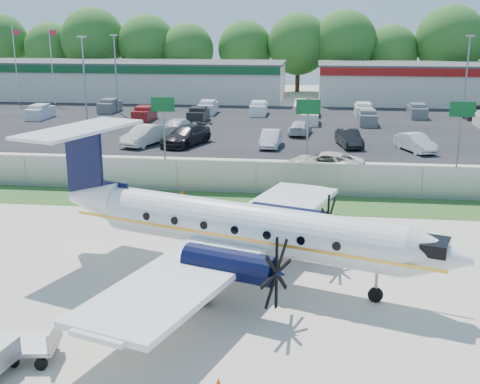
# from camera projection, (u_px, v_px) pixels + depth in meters

# --- Properties ---
(ground) EXTENTS (170.00, 170.00, 0.00)m
(ground) POSITION_uv_depth(u_px,v_px,m) (222.00, 287.00, 24.00)
(ground) COLOR beige
(ground) RESTS_ON ground
(grass_verge) EXTENTS (170.00, 4.00, 0.02)m
(grass_verge) POSITION_uv_depth(u_px,v_px,m) (252.00, 202.00, 35.47)
(grass_verge) COLOR #2D561E
(grass_verge) RESTS_ON ground
(access_road) EXTENTS (170.00, 8.00, 0.02)m
(access_road) POSITION_uv_depth(u_px,v_px,m) (263.00, 174.00, 42.16)
(access_road) COLOR black
(access_road) RESTS_ON ground
(parking_lot) EXTENTS (170.00, 32.00, 0.02)m
(parking_lot) POSITION_uv_depth(u_px,v_px,m) (280.00, 126.00, 62.24)
(parking_lot) COLOR black
(parking_lot) RESTS_ON ground
(perimeter_fence) EXTENTS (120.00, 0.06, 1.99)m
(perimeter_fence) POSITION_uv_depth(u_px,v_px,m) (256.00, 178.00, 37.12)
(perimeter_fence) COLOR gray
(perimeter_fence) RESTS_ON ground
(building_west) EXTENTS (46.40, 12.40, 5.24)m
(building_west) POSITION_uv_depth(u_px,v_px,m) (121.00, 80.00, 85.40)
(building_west) COLOR beige
(building_west) RESTS_ON ground
(sign_left) EXTENTS (1.80, 0.26, 5.00)m
(sign_left) POSITION_uv_depth(u_px,v_px,m) (163.00, 113.00, 45.88)
(sign_left) COLOR gray
(sign_left) RESTS_ON ground
(sign_mid) EXTENTS (1.80, 0.26, 5.00)m
(sign_mid) POSITION_uv_depth(u_px,v_px,m) (308.00, 116.00, 44.58)
(sign_mid) COLOR gray
(sign_mid) RESTS_ON ground
(sign_right) EXTENTS (1.80, 0.26, 5.00)m
(sign_right) POSITION_uv_depth(u_px,v_px,m) (461.00, 119.00, 43.28)
(sign_right) COLOR gray
(sign_right) RESTS_ON ground
(flagpole_west) EXTENTS (1.06, 0.12, 10.00)m
(flagpole_west) POSITION_uv_depth(u_px,v_px,m) (16.00, 60.00, 79.33)
(flagpole_west) COLOR silver
(flagpole_west) RESTS_ON ground
(flagpole_east) EXTENTS (1.06, 0.12, 10.00)m
(flagpole_east) POSITION_uv_depth(u_px,v_px,m) (52.00, 61.00, 78.74)
(flagpole_east) COLOR silver
(flagpole_east) RESTS_ON ground
(light_pole_nw) EXTENTS (0.90, 0.35, 9.09)m
(light_pole_nw) POSITION_uv_depth(u_px,v_px,m) (84.00, 75.00, 61.30)
(light_pole_nw) COLOR gray
(light_pole_nw) RESTS_ON ground
(light_pole_sw) EXTENTS (0.90, 0.35, 9.09)m
(light_pole_sw) POSITION_uv_depth(u_px,v_px,m) (116.00, 68.00, 70.86)
(light_pole_sw) COLOR gray
(light_pole_sw) RESTS_ON ground
(light_pole_se) EXTENTS (0.90, 0.35, 9.09)m
(light_pole_se) POSITION_uv_depth(u_px,v_px,m) (467.00, 71.00, 66.13)
(light_pole_se) COLOR gray
(light_pole_se) RESTS_ON ground
(tree_line) EXTENTS (112.00, 6.00, 14.00)m
(tree_line) POSITION_uv_depth(u_px,v_px,m) (293.00, 92.00, 94.76)
(tree_line) COLOR #27601C
(tree_line) RESTS_ON ground
(aircraft) EXTENTS (18.52, 18.05, 5.68)m
(aircraft) POSITION_uv_depth(u_px,v_px,m) (239.00, 226.00, 24.52)
(aircraft) COLOR silver
(aircraft) RESTS_ON ground
(baggage_cart_far) EXTENTS (2.38, 1.61, 1.17)m
(baggage_cart_far) POSITION_uv_depth(u_px,v_px,m) (21.00, 344.00, 18.68)
(baggage_cart_far) COLOR gray
(baggage_cart_far) RESTS_ON ground
(cone_starboard_wing) EXTENTS (0.40, 0.40, 0.56)m
(cone_starboard_wing) POSITION_uv_depth(u_px,v_px,m) (182.00, 194.00, 36.30)
(cone_starboard_wing) COLOR #F84D07
(cone_starboard_wing) RESTS_ON ground
(road_car_mid) EXTENTS (6.05, 3.77, 1.56)m
(road_car_mid) POSITION_uv_depth(u_px,v_px,m) (323.00, 174.00, 42.30)
(road_car_mid) COLOR beige
(road_car_mid) RESTS_ON ground
(parked_car_a) EXTENTS (3.37, 5.52, 1.72)m
(parked_car_a) POSITION_uv_depth(u_px,v_px,m) (145.00, 145.00, 52.47)
(parked_car_a) COLOR beige
(parked_car_a) RESTS_ON ground
(parked_car_b) EXTENTS (4.21, 6.35, 1.71)m
(parked_car_b) POSITION_uv_depth(u_px,v_px,m) (186.00, 145.00, 52.42)
(parked_car_b) COLOR black
(parked_car_b) RESTS_ON ground
(parked_car_c) EXTENTS (1.74, 4.47, 1.45)m
(parked_car_c) POSITION_uv_depth(u_px,v_px,m) (271.00, 147.00, 51.68)
(parked_car_c) COLOR silver
(parked_car_c) RESTS_ON ground
(parked_car_d) EXTENTS (2.40, 4.76, 1.50)m
(parked_car_d) POSITION_uv_depth(u_px,v_px,m) (349.00, 147.00, 51.76)
(parked_car_d) COLOR black
(parked_car_d) RESTS_ON ground
(parked_car_e) EXTENTS (3.20, 4.80, 1.49)m
(parked_car_e) POSITION_uv_depth(u_px,v_px,m) (415.00, 152.00, 49.78)
(parked_car_e) COLOR silver
(parked_car_e) RESTS_ON ground
(parked_car_f) EXTENTS (2.97, 5.60, 1.54)m
(parked_car_f) POSITION_uv_depth(u_px,v_px,m) (180.00, 134.00, 57.72)
(parked_car_f) COLOR silver
(parked_car_f) RESTS_ON ground
(parked_car_g) EXTENTS (2.39, 4.76, 1.33)m
(parked_car_g) POSITION_uv_depth(u_px,v_px,m) (300.00, 135.00, 57.55)
(parked_car_g) COLOR silver
(parked_car_g) RESTS_ON ground
(far_parking_rows) EXTENTS (56.00, 10.00, 1.60)m
(far_parking_rows) POSITION_uv_depth(u_px,v_px,m) (283.00, 119.00, 67.03)
(far_parking_rows) COLOR gray
(far_parking_rows) RESTS_ON ground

